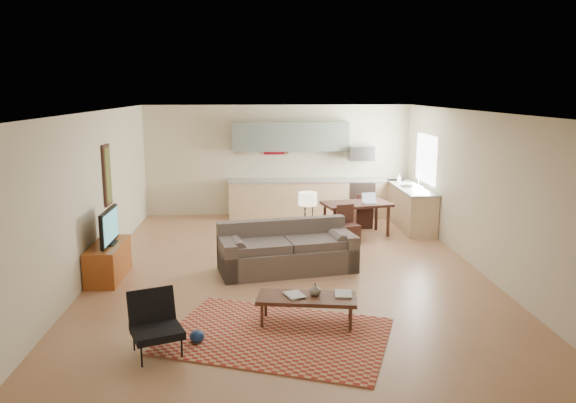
{
  "coord_description": "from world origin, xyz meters",
  "views": [
    {
      "loc": [
        -0.55,
        -9.22,
        3.04
      ],
      "look_at": [
        0.0,
        0.3,
        1.15
      ],
      "focal_mm": 35.0,
      "sensor_mm": 36.0,
      "label": 1
    }
  ],
  "objects": [
    {
      "name": "room",
      "position": [
        0.0,
        0.0,
        1.35
      ],
      "size": [
        9.0,
        9.0,
        9.0
      ],
      "color": "#9D6B49",
      "rests_on": "ground"
    },
    {
      "name": "kitchen_counter_back",
      "position": [
        0.9,
        4.18,
        0.46
      ],
      "size": [
        4.26,
        0.64,
        0.92
      ],
      "primitive_type": null,
      "color": "tan",
      "rests_on": "ground"
    },
    {
      "name": "kitchen_counter_right",
      "position": [
        2.93,
        3.0,
        0.46
      ],
      "size": [
        0.64,
        2.26,
        0.92
      ],
      "primitive_type": null,
      "color": "tan",
      "rests_on": "ground"
    },
    {
      "name": "kitchen_range",
      "position": [
        2.0,
        4.18,
        0.45
      ],
      "size": [
        0.62,
        0.62,
        0.9
      ],
      "primitive_type": "cube",
      "color": "#A5A8AD",
      "rests_on": "ground"
    },
    {
      "name": "kitchen_microwave",
      "position": [
        2.0,
        4.2,
        1.55
      ],
      "size": [
        0.62,
        0.4,
        0.35
      ],
      "primitive_type": "cube",
      "color": "#A5A8AD",
      "rests_on": "room"
    },
    {
      "name": "upper_cabinets",
      "position": [
        0.3,
        4.33,
        1.95
      ],
      "size": [
        2.8,
        0.34,
        0.7
      ],
      "primitive_type": "cube",
      "color": "slate",
      "rests_on": "room"
    },
    {
      "name": "window_right",
      "position": [
        3.23,
        3.0,
        1.55
      ],
      "size": [
        0.02,
        1.4,
        1.05
      ],
      "primitive_type": "cube",
      "color": "white",
      "rests_on": "room"
    },
    {
      "name": "wall_art_left",
      "position": [
        -3.21,
        0.9,
        1.55
      ],
      "size": [
        0.06,
        0.42,
        1.1
      ],
      "primitive_type": null,
      "color": "olive",
      "rests_on": "room"
    },
    {
      "name": "triptych",
      "position": [
        -0.1,
        4.47,
        1.75
      ],
      "size": [
        1.7,
        0.04,
        0.5
      ],
      "primitive_type": null,
      "color": "beige",
      "rests_on": "room"
    },
    {
      "name": "rug",
      "position": [
        -0.31,
        -2.63,
        0.01
      ],
      "size": [
        3.19,
        2.68,
        0.02
      ],
      "primitive_type": "cube",
      "rotation": [
        0.0,
        0.0,
        -0.34
      ],
      "color": "maroon",
      "rests_on": "floor"
    },
    {
      "name": "sofa",
      "position": [
        -0.03,
        -0.02,
        0.42
      ],
      "size": [
        2.55,
        1.51,
        0.83
      ],
      "primitive_type": null,
      "rotation": [
        0.0,
        0.0,
        0.21
      ],
      "color": "#564A43",
      "rests_on": "floor"
    },
    {
      "name": "coffee_table",
      "position": [
        0.1,
        -2.28,
        0.2
      ],
      "size": [
        1.37,
        0.71,
        0.39
      ],
      "primitive_type": null,
      "rotation": [
        0.0,
        0.0,
        -0.15
      ],
      "color": "#432518",
      "rests_on": "floor"
    },
    {
      "name": "book_a",
      "position": [
        -0.16,
        -2.29,
        0.4
      ],
      "size": [
        0.4,
        0.43,
        0.03
      ],
      "primitive_type": "imported",
      "rotation": [
        0.0,
        0.0,
        0.34
      ],
      "color": "maroon",
      "rests_on": "coffee_table"
    },
    {
      "name": "book_b",
      "position": [
        0.47,
        -2.23,
        0.4
      ],
      "size": [
        0.29,
        0.35,
        0.02
      ],
      "primitive_type": "imported",
      "rotation": [
        0.0,
        0.0,
        -0.11
      ],
      "color": "navy",
      "rests_on": "coffee_table"
    },
    {
      "name": "vase",
      "position": [
        0.21,
        -2.25,
        0.47
      ],
      "size": [
        0.19,
        0.19,
        0.17
      ],
      "primitive_type": "imported",
      "rotation": [
        0.0,
        0.0,
        -0.11
      ],
      "color": "black",
      "rests_on": "coffee_table"
    },
    {
      "name": "armchair",
      "position": [
        -1.72,
        -3.04,
        0.37
      ],
      "size": [
        0.83,
        0.83,
        0.73
      ],
      "primitive_type": null,
      "rotation": [
        0.0,
        0.0,
        0.39
      ],
      "color": "black",
      "rests_on": "floor"
    },
    {
      "name": "tv_credenza",
      "position": [
        -2.99,
        -0.23,
        0.29
      ],
      "size": [
        0.48,
        1.25,
        0.58
      ],
      "primitive_type": null,
      "color": "brown",
      "rests_on": "floor"
    },
    {
      "name": "tv",
      "position": [
        -2.94,
        -0.23,
        0.87
      ],
      "size": [
        0.1,
        0.97,
        0.58
      ],
      "primitive_type": null,
      "color": "black",
      "rests_on": "tv_credenza"
    },
    {
      "name": "console_table",
      "position": [
        0.39,
        0.77,
        0.35
      ],
      "size": [
        0.7,
        0.61,
        0.69
      ],
      "primitive_type": null,
      "rotation": [
        0.0,
        0.0,
        0.43
      ],
      "color": "#321A15",
      "rests_on": "floor"
    },
    {
      "name": "table_lamp",
      "position": [
        0.39,
        0.77,
        0.97
      ],
      "size": [
        0.46,
        0.46,
        0.55
      ],
      "primitive_type": null,
      "rotation": [
        0.0,
        0.0,
        0.53
      ],
      "color": "beige",
      "rests_on": "console_table"
    },
    {
      "name": "dining_table",
      "position": [
        1.57,
        2.32,
        0.35
      ],
      "size": [
        1.53,
        1.08,
        0.71
      ],
      "primitive_type": null,
      "rotation": [
        0.0,
        0.0,
        0.22
      ],
      "color": "#321A15",
      "rests_on": "floor"
    },
    {
      "name": "dining_chair_near",
      "position": [
        1.3,
        1.64,
        0.39
      ],
      "size": [
        0.47,
        0.48,
        0.78
      ],
      "primitive_type": null,
      "rotation": [
        0.0,
        0.0,
        0.3
      ],
      "color": "#321A15",
      "rests_on": "floor"
    },
    {
      "name": "dining_chair_far",
      "position": [
        1.85,
        3.0,
        0.4
      ],
      "size": [
        0.4,
        0.42,
        0.8
      ],
      "primitive_type": null,
      "rotation": [
        0.0,
        0.0,
        3.19
      ],
      "color": "#321A15",
      "rests_on": "floor"
    },
    {
      "name": "laptop",
      "position": [
        1.85,
        2.23,
        0.82
      ],
      "size": [
        0.33,
        0.27,
        0.22
      ],
      "primitive_type": null,
      "rotation": [
        0.0,
        0.0,
        0.17
      ],
      "color": "#A5A8AD",
      "rests_on": "dining_table"
    },
    {
      "name": "soap_bottle",
      "position": [
        2.83,
        3.71,
        1.02
      ],
      "size": [
        0.13,
        0.13,
        0.19
      ],
      "primitive_type": "imported",
      "rotation": [
        0.0,
        0.0,
        -0.25
      ],
      "color": "beige",
      "rests_on": "kitchen_counter_right"
    }
  ]
}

